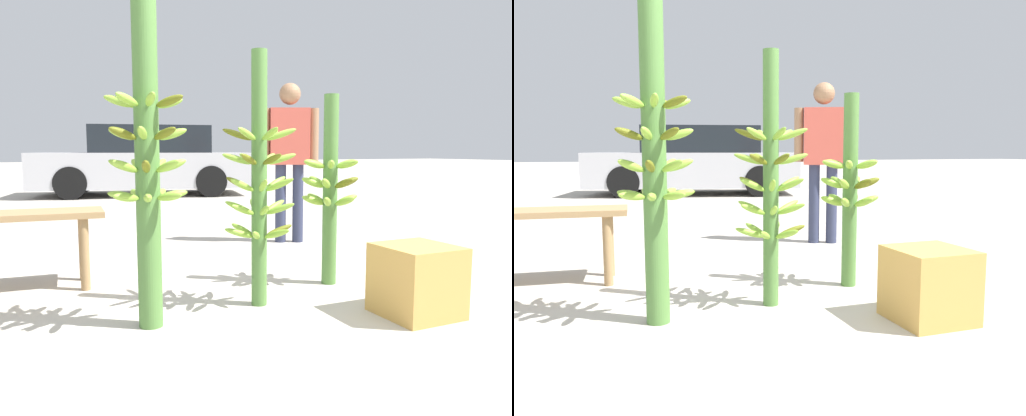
% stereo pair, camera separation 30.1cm
% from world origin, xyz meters
% --- Properties ---
extents(ground_plane, '(80.00, 80.00, 0.00)m').
position_xyz_m(ground_plane, '(0.00, 0.00, 0.00)').
color(ground_plane, '#B2AA9E').
extents(banana_stalk_left, '(0.41, 0.41, 1.67)m').
position_xyz_m(banana_stalk_left, '(-0.66, 0.11, 0.85)').
color(banana_stalk_left, '#4C7A38').
rests_on(banana_stalk_left, ground_plane).
extents(banana_stalk_center, '(0.43, 0.43, 1.46)m').
position_xyz_m(banana_stalk_center, '(-0.00, 0.20, 0.73)').
color(banana_stalk_center, '#4C7A38').
rests_on(banana_stalk_center, ground_plane).
extents(banana_stalk_right, '(0.41, 0.41, 1.27)m').
position_xyz_m(banana_stalk_right, '(0.63, 0.43, 0.65)').
color(banana_stalk_right, '#4C7A38').
rests_on(banana_stalk_right, ground_plane).
extents(vendor_person, '(0.56, 0.30, 1.55)m').
position_xyz_m(vendor_person, '(1.14, 1.92, 0.93)').
color(vendor_person, '#2D334C').
rests_on(vendor_person, ground_plane).
extents(parked_car, '(4.47, 2.59, 1.39)m').
position_xyz_m(parked_car, '(1.03, 7.83, 0.67)').
color(parked_car, '#B7B7BC').
rests_on(parked_car, ground_plane).
extents(produce_crate, '(0.39, 0.39, 0.39)m').
position_xyz_m(produce_crate, '(0.70, -0.33, 0.20)').
color(produce_crate, '#C69347').
rests_on(produce_crate, ground_plane).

